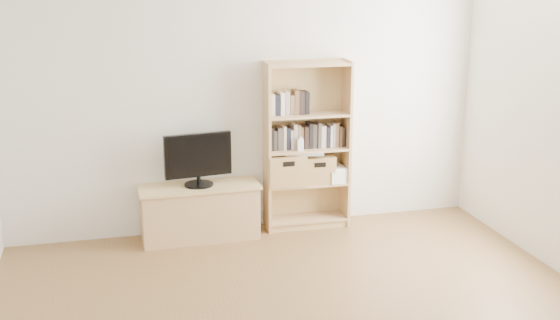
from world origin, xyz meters
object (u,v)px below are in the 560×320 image
object	(u,v)px
tv_stand	(200,213)
television	(198,160)
basket_right	(317,168)
bookshelf	(307,146)
baby_monitor	(300,145)
basket_left	(285,169)
laptop	(304,151)

from	to	relation	value
tv_stand	television	bearing A→B (deg)	0.00
basket_right	bookshelf	bearing A→B (deg)	179.52
bookshelf	baby_monitor	bearing A→B (deg)	-135.00
baby_monitor	basket_left	world-z (taller)	baby_monitor
television	laptop	world-z (taller)	television
tv_stand	basket_left	size ratio (longest dim) A/B	2.97
bookshelf	basket_left	bearing A→B (deg)	-178.81
tv_stand	bookshelf	world-z (taller)	bookshelf
television	baby_monitor	bearing A→B (deg)	-8.99
television	bookshelf	bearing A→B (deg)	-4.06
basket_right	basket_left	bearing A→B (deg)	-177.88
baby_monitor	basket_left	distance (m)	0.29
bookshelf	baby_monitor	world-z (taller)	bookshelf
tv_stand	basket_right	world-z (taller)	basket_right
basket_left	laptop	xyz separation A→B (m)	(0.18, -0.01, 0.16)
television	basket_right	world-z (taller)	television
basket_left	laptop	world-z (taller)	laptop
bookshelf	baby_monitor	size ratio (longest dim) A/B	14.80
tv_stand	laptop	world-z (taller)	laptop
basket_left	laptop	bearing A→B (deg)	-3.27
basket_right	laptop	bearing A→B (deg)	-173.92
basket_left	basket_right	size ratio (longest dim) A/B	1.12
television	basket_left	bearing A→B (deg)	-3.24
bookshelf	television	xyz separation A→B (m)	(-1.04, -0.06, -0.05)
television	basket_left	world-z (taller)	television
baby_monitor	television	bearing A→B (deg)	176.53
tv_stand	baby_monitor	bearing A→B (deg)	-2.89
tv_stand	television	distance (m)	0.51
television	baby_monitor	xyz separation A→B (m)	(0.95, -0.03, 0.09)
basket_left	basket_right	distance (m)	0.31
television	basket_right	bearing A→B (deg)	-4.65
tv_stand	basket_right	distance (m)	1.19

